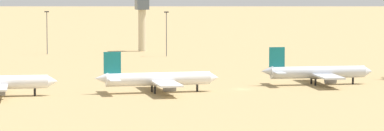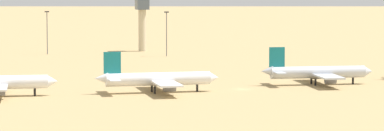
% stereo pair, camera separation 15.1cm
% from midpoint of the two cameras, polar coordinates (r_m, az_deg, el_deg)
% --- Properties ---
extents(ground, '(4000.00, 4000.00, 0.00)m').
position_cam_midpoint_polar(ground, '(282.56, 2.90, -1.38)').
color(ground, tan).
extents(parked_jet_teal_2, '(35.14, 29.55, 11.61)m').
position_cam_midpoint_polar(parked_jet_teal_2, '(273.82, -2.05, -0.79)').
color(parked_jet_teal_2, white).
rests_on(parked_jet_teal_2, ground).
extents(parked_jet_teal_3, '(34.47, 29.20, 11.38)m').
position_cam_midpoint_polar(parked_jet_teal_3, '(295.48, 7.19, -0.39)').
color(parked_jet_teal_3, silver).
rests_on(parked_jet_teal_3, ground).
extents(control_tower, '(5.20, 5.20, 22.76)m').
position_cam_midpoint_polar(control_tower, '(420.80, -2.91, 2.70)').
color(control_tower, '#C6B793').
rests_on(control_tower, ground).
extents(light_pole_west, '(1.80, 0.50, 17.94)m').
position_cam_midpoint_polar(light_pole_west, '(394.27, -1.50, 2.01)').
color(light_pole_west, '#59595E').
rests_on(light_pole_west, ground).
extents(light_pole_east, '(1.80, 0.50, 17.72)m').
position_cam_midpoint_polar(light_pole_east, '(408.53, -8.37, 2.06)').
color(light_pole_east, '#59595E').
rests_on(light_pole_east, ground).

